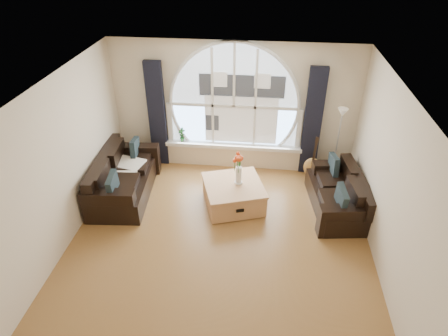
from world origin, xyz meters
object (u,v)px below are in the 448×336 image
guitar (314,158)px  potted_plant (182,135)px  floor_lamp (337,146)px  sofa_right (338,191)px  vase_flowers (239,165)px  coffee_chest (233,194)px  sofa_left (124,177)px

guitar → potted_plant: guitar is taller
potted_plant → floor_lamp: bearing=-5.2°
sofa_right → potted_plant: potted_plant is taller
vase_flowers → potted_plant: vase_flowers is taller
coffee_chest → potted_plant: size_ratio=3.31×
coffee_chest → guitar: (1.53, 1.02, 0.27)m
coffee_chest → potted_plant: bearing=113.8°
sofa_right → coffee_chest: sofa_right is taller
sofa_right → coffee_chest: 1.92m
sofa_right → vase_flowers: size_ratio=2.37×
sofa_right → vase_flowers: (-1.83, -0.05, 0.46)m
guitar → sofa_left: bearing=-147.9°
sofa_right → guitar: 1.00m
sofa_right → potted_plant: (-3.16, 1.28, 0.31)m
vase_flowers → floor_lamp: bearing=29.1°
sofa_left → guitar: guitar is taller
sofa_right → floor_lamp: floor_lamp is taller
sofa_left → sofa_right: (4.05, -0.00, 0.00)m
vase_flowers → floor_lamp: floor_lamp is taller
sofa_left → sofa_right: bearing=-4.7°
sofa_left → guitar: 3.78m
potted_plant → coffee_chest: bearing=-48.1°
floor_lamp → sofa_right: bearing=-92.5°
coffee_chest → floor_lamp: 2.31m
sofa_right → coffee_chest: size_ratio=1.58×
guitar → coffee_chest: bearing=-128.2°
sofa_right → floor_lamp: bearing=79.8°
coffee_chest → potted_plant: (-1.25, 1.39, 0.45)m
floor_lamp → potted_plant: 3.22m
guitar → floor_lamp: bearing=27.6°
sofa_left → coffee_chest: sofa_left is taller
sofa_left → potted_plant: (0.89, 1.28, 0.31)m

